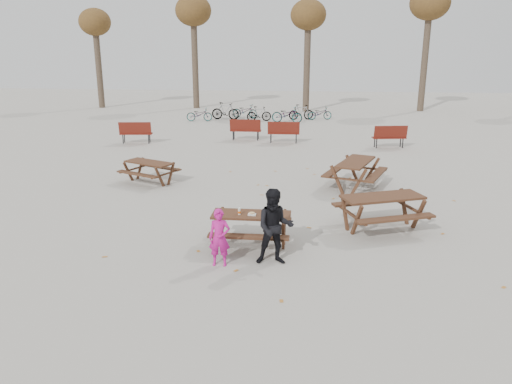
# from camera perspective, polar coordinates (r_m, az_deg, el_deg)

# --- Properties ---
(ground) EXTENTS (80.00, 80.00, 0.00)m
(ground) POSITION_cam_1_polar(r_m,az_deg,el_deg) (11.70, -0.52, -6.09)
(ground) COLOR gray
(ground) RESTS_ON ground
(main_picnic_table) EXTENTS (1.80, 1.45, 0.78)m
(main_picnic_table) POSITION_cam_1_polar(r_m,az_deg,el_deg) (11.48, -0.53, -3.39)
(main_picnic_table) COLOR #372214
(main_picnic_table) RESTS_ON ground
(food_tray) EXTENTS (0.18, 0.11, 0.03)m
(food_tray) POSITION_cam_1_polar(r_m,az_deg,el_deg) (11.31, -0.47, -2.60)
(food_tray) COLOR white
(food_tray) RESTS_ON main_picnic_table
(bread_roll) EXTENTS (0.14, 0.06, 0.05)m
(bread_roll) POSITION_cam_1_polar(r_m,az_deg,el_deg) (11.30, -0.47, -2.40)
(bread_roll) COLOR tan
(bread_roll) RESTS_ON food_tray
(soda_bottle) EXTENTS (0.07, 0.07, 0.17)m
(soda_bottle) POSITION_cam_1_polar(r_m,az_deg,el_deg) (11.35, -1.92, -2.25)
(soda_bottle) COLOR silver
(soda_bottle) RESTS_ON main_picnic_table
(child) EXTENTS (0.47, 0.33, 1.24)m
(child) POSITION_cam_1_polar(r_m,az_deg,el_deg) (10.49, -4.20, -5.23)
(child) COLOR #BB177F
(child) RESTS_ON ground
(adult) EXTENTS (0.86, 0.71, 1.65)m
(adult) POSITION_cam_1_polar(r_m,az_deg,el_deg) (10.48, 2.17, -4.01)
(adult) COLOR black
(adult) RESTS_ON ground
(picnic_table_east) EXTENTS (2.48, 2.26, 0.87)m
(picnic_table_east) POSITION_cam_1_polar(r_m,az_deg,el_deg) (12.94, 14.14, -2.29)
(picnic_table_east) COLOR #372214
(picnic_table_east) RESTS_ON ground
(picnic_table_north) EXTENTS (2.10, 1.94, 0.72)m
(picnic_table_north) POSITION_cam_1_polar(r_m,az_deg,el_deg) (17.17, -12.07, 2.22)
(picnic_table_north) COLOR #372214
(picnic_table_north) RESTS_ON ground
(picnic_table_far) EXTENTS (2.26, 2.50, 0.88)m
(picnic_table_far) POSITION_cam_1_polar(r_m,az_deg,el_deg) (16.52, 11.26, 2.00)
(picnic_table_far) COLOR #372214
(picnic_table_far) RESTS_ON ground
(park_bench_row) EXTENTS (13.32, 1.99, 1.03)m
(park_bench_row) POSITION_cam_1_polar(r_m,az_deg,el_deg) (23.63, 0.71, 6.83)
(park_bench_row) COLOR maroon
(park_bench_row) RESTS_ON ground
(bicycle_row) EXTENTS (8.87, 2.61, 1.06)m
(bicycle_row) POSITION_cam_1_polar(r_m,az_deg,el_deg) (30.92, 0.64, 9.03)
(bicycle_row) COLOR black
(bicycle_row) RESTS_ON ground
(tree_row) EXTENTS (32.17, 3.52, 8.26)m
(tree_row) POSITION_cam_1_polar(r_m,az_deg,el_deg) (35.92, 5.82, 19.16)
(tree_row) COLOR #382B21
(tree_row) RESTS_ON ground
(fallen_leaves) EXTENTS (11.00, 11.00, 0.01)m
(fallen_leaves) POSITION_cam_1_polar(r_m,az_deg,el_deg) (13.99, 2.69, -2.24)
(fallen_leaves) COLOR #AB6A29
(fallen_leaves) RESTS_ON ground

